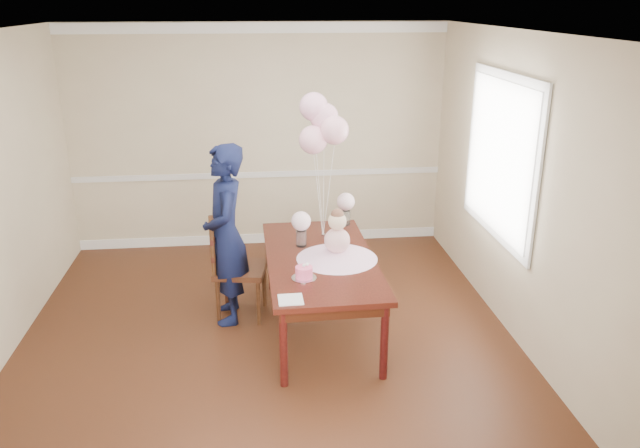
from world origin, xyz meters
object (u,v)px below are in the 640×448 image
at_px(dining_table_top, 320,260).
at_px(birthday_cake, 304,272).
at_px(woman, 226,235).
at_px(dining_chair_seat, 241,270).

xyz_separation_m(dining_table_top, birthday_cake, (-0.19, -0.44, 0.08)).
relative_size(dining_table_top, woman, 1.12).
height_order(birthday_cake, woman, woman).
distance_m(dining_table_top, woman, 0.92).
relative_size(dining_table_top, birthday_cake, 13.33).
height_order(birthday_cake, dining_chair_seat, birthday_cake).
bearing_deg(dining_table_top, woman, 159.61).
xyz_separation_m(dining_table_top, dining_chair_seat, (-0.74, 0.35, -0.22)).
height_order(dining_chair_seat, woman, woman).
distance_m(dining_table_top, birthday_cake, 0.48).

